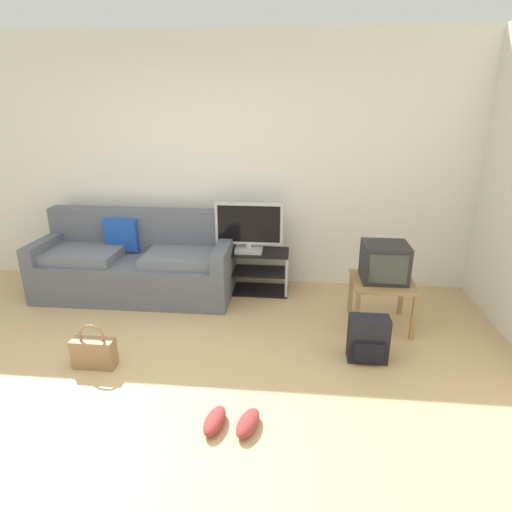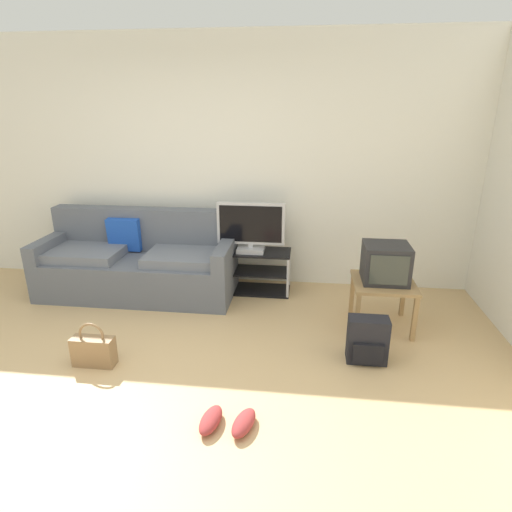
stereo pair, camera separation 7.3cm
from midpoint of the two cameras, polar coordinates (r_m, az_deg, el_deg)
The scene contains 10 objects.
ground_plane at distance 3.23m, azimuth -16.50°, elevation -19.32°, with size 9.00×9.80×0.02m, color tan.
wall_back at distance 4.90m, azimuth -6.86°, elevation 12.12°, with size 9.00×0.10×2.70m, color silver.
couch at distance 4.83m, azimuth -14.94°, elevation -0.95°, with size 2.08×0.81×0.89m.
tv_stand at distance 4.73m, azimuth -0.21°, elevation -2.01°, with size 0.86×0.37×0.47m.
flat_tv at distance 4.55m, azimuth -0.25°, elevation 3.77°, with size 0.72×0.22×0.54m.
side_table at distance 4.10m, azimuth 17.13°, elevation -4.12°, with size 0.55×0.55×0.45m.
crt_tv at distance 4.03m, azimuth 17.43°, elevation -0.90°, with size 0.40×0.37×0.35m.
backpack at distance 3.61m, azimuth 15.25°, elevation -10.84°, with size 0.32×0.24×0.38m.
handbag at distance 3.69m, azimuth -20.36°, elevation -11.71°, with size 0.34×0.13×0.37m.
sneakers_pair at distance 2.95m, azimuth -3.12°, elevation -21.21°, with size 0.39×0.30×0.09m.
Camera 2 is at (1.18, -2.27, 1.97)m, focal length 29.92 mm.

